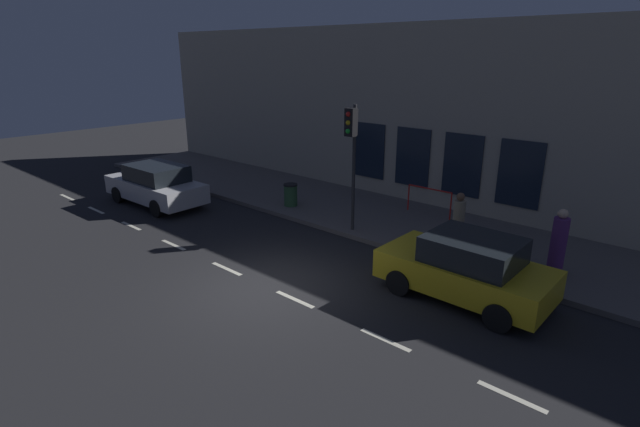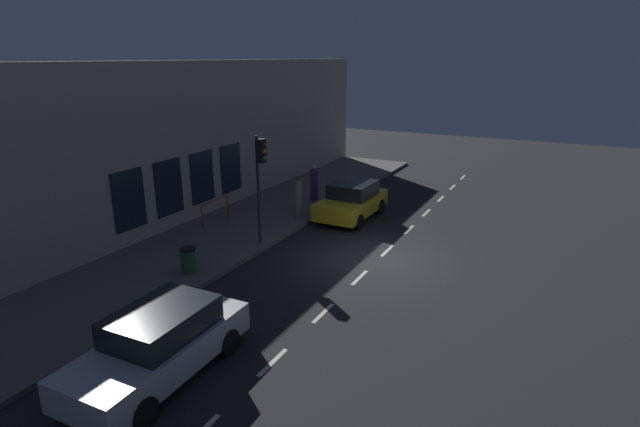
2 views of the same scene
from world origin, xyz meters
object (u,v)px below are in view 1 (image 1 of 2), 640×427
object	(u,v)px
parked_car_1	(467,268)
pedestrian_1	(458,226)
parked_car_0	(156,185)
trash_bin	(291,195)
traffic_light	(352,140)
pedestrian_0	(558,244)

from	to	relation	value
parked_car_1	pedestrian_1	size ratio (longest dim) A/B	2.18
parked_car_0	trash_bin	size ratio (longest dim) A/B	5.32
traffic_light	parked_car_1	size ratio (longest dim) A/B	1.00
traffic_light	parked_car_0	xyz separation A→B (m)	(-2.36, 7.62, -2.29)
traffic_light	pedestrian_0	bearing A→B (deg)	-80.60
parked_car_0	trash_bin	distance (m)	5.25
parked_car_1	pedestrian_1	xyz separation A→B (m)	(1.98, 1.22, 0.22)
traffic_light	pedestrian_0	world-z (taller)	traffic_light
traffic_light	pedestrian_1	world-z (taller)	traffic_light
pedestrian_0	pedestrian_1	xyz separation A→B (m)	(-0.55, 2.50, 0.05)
parked_car_1	pedestrian_0	size ratio (longest dim) A/B	2.26
parked_car_1	trash_bin	size ratio (longest dim) A/B	4.78
traffic_light	parked_car_1	xyz separation A→B (m)	(-1.54, -4.69, -2.29)
traffic_light	pedestrian_0	xyz separation A→B (m)	(0.99, -5.96, -2.13)
traffic_light	pedestrian_1	distance (m)	4.07
parked_car_1	pedestrian_0	bearing A→B (deg)	-26.39
trash_bin	parked_car_0	bearing A→B (deg)	124.98
traffic_light	pedestrian_0	distance (m)	6.41
parked_car_0	pedestrian_0	size ratio (longest dim) A/B	2.52
parked_car_0	trash_bin	world-z (taller)	parked_car_0
parked_car_1	pedestrian_0	distance (m)	2.84
traffic_light	parked_car_0	distance (m)	8.30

